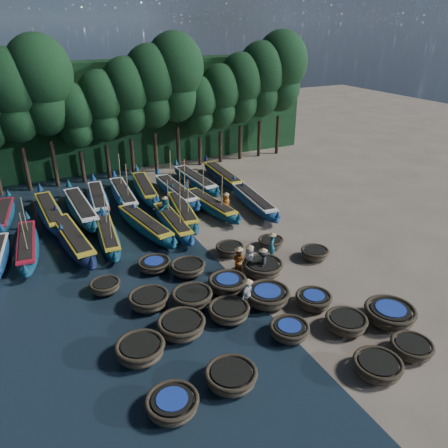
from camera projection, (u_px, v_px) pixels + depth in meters
name	position (u px, v px, depth m)	size (l,w,h in m)	color
ground	(231.00, 274.00, 25.37)	(120.00, 120.00, 0.00)	gray
foliage_wall	(118.00, 115.00, 42.19)	(40.00, 3.00, 10.00)	black
coracle_3	(377.00, 366.00, 18.08)	(2.08, 2.08, 0.69)	brown
coracle_4	(412.00, 348.00, 19.13)	(1.87, 1.87, 0.65)	brown
coracle_5	(172.00, 404.00, 16.32)	(2.14, 2.14, 0.68)	brown
coracle_6	(231.00, 377.00, 17.53)	(2.48, 2.48, 0.73)	brown
coracle_7	(289.00, 330.00, 20.18)	(2.25, 2.25, 0.68)	brown
coracle_8	(346.00, 323.00, 20.62)	(2.35, 2.35, 0.74)	brown
coracle_9	(390.00, 314.00, 21.14)	(2.60, 2.60, 0.84)	brown
coracle_10	(140.00, 350.00, 18.87)	(2.19, 2.19, 0.82)	brown
coracle_11	(182.00, 326.00, 20.36)	(2.44, 2.44, 0.80)	brown
coracle_12	(229.00, 311.00, 21.43)	(2.45, 2.45, 0.73)	brown
coracle_13	(267.00, 296.00, 22.54)	(2.44, 2.44, 0.82)	brown
coracle_14	(314.00, 300.00, 22.31)	(2.25, 2.25, 0.73)	brown
coracle_15	(149.00, 300.00, 22.30)	(2.51, 2.51, 0.75)	brown
coracle_16	(192.00, 297.00, 22.43)	(2.40, 2.40, 0.81)	brown
coracle_17	(228.00, 284.00, 23.54)	(2.52, 2.52, 0.83)	brown
coracle_18	(263.00, 267.00, 25.18)	(2.82, 2.82, 0.78)	brown
coracle_19	(315.00, 253.00, 26.82)	(1.74, 1.74, 0.67)	brown
coracle_20	(105.00, 286.00, 23.55)	(1.66, 1.66, 0.64)	brown
coracle_21	(154.00, 264.00, 25.63)	(2.07, 2.07, 0.63)	brown
coracle_22	(188.00, 268.00, 25.19)	(2.26, 2.26, 0.72)	brown
coracle_23	(230.00, 249.00, 27.31)	(1.94, 1.94, 0.66)	brown
coracle_24	(271.00, 242.00, 28.19)	(1.93, 1.93, 0.63)	brown
long_boat_1	(27.00, 246.00, 27.35)	(2.12, 8.01, 3.41)	#0E3A50
long_boat_2	(73.00, 239.00, 28.05)	(2.38, 8.90, 1.57)	#101D3B
long_boat_3	(108.00, 236.00, 28.70)	(2.08, 7.39, 3.15)	#0E3A50
long_boat_4	(145.00, 225.00, 30.11)	(2.78, 8.38, 1.49)	#0E3A50
long_boat_5	(173.00, 222.00, 30.59)	(1.62, 7.78, 3.31)	navy
long_boat_6	(183.00, 211.00, 32.30)	(2.74, 8.15, 3.50)	#0E3A50
long_boat_7	(210.00, 205.00, 33.33)	(2.29, 7.97, 3.41)	#0E3A50
long_boat_8	(254.00, 201.00, 33.98)	(2.30, 8.42, 1.49)	navy
long_boat_9	(4.00, 216.00, 31.64)	(2.33, 7.32, 1.30)	#0E3A50
long_boat_10	(50.00, 213.00, 31.90)	(1.97, 8.93, 1.57)	navy
long_boat_11	(81.00, 208.00, 32.56)	(1.87, 9.21, 1.62)	#0E3A50
long_boat_12	(99.00, 199.00, 34.32)	(2.42, 8.36, 1.48)	navy
long_boat_13	(124.00, 195.00, 35.16)	(2.08, 8.57, 3.65)	navy
long_boat_14	(145.00, 189.00, 36.53)	(2.49, 8.37, 1.48)	#0E3A50
long_boat_15	(176.00, 192.00, 35.78)	(1.77, 8.90, 3.78)	navy
long_boat_16	(195.00, 180.00, 38.31)	(1.89, 8.67, 1.53)	#0E3A50
long_boat_17	(223.00, 176.00, 39.34)	(2.01, 8.69, 1.53)	#101D3B
fisherman_0	(249.00, 258.00, 25.30)	(0.61, 0.86, 1.85)	silver
fisherman_1	(272.00, 245.00, 26.62)	(0.71, 0.73, 1.88)	#185665
fisherman_2	(239.00, 260.00, 25.08)	(0.83, 0.94, 1.83)	#AD5117
fisherman_3	(263.00, 262.00, 24.93)	(1.13, 1.23, 1.85)	black
fisherman_4	(247.00, 294.00, 21.96)	(1.05, 0.87, 1.88)	silver
fisherman_5	(165.00, 209.00, 31.74)	(1.58, 1.55, 2.01)	#185665
fisherman_6	(226.00, 203.00, 32.86)	(0.89, 0.68, 1.83)	#AD5117
tree_3	(11.00, 95.00, 34.37)	(4.92, 4.92, 11.60)	black
tree_4	(41.00, 84.00, 35.02)	(5.34, 5.34, 12.58)	black
tree_5	(75.00, 116.00, 37.12)	(3.68, 3.68, 8.68)	black
tree_6	(101.00, 105.00, 37.77)	(4.09, 4.09, 9.65)	black
tree_7	(127.00, 96.00, 38.42)	(4.51, 4.51, 10.63)	black
tree_8	(151.00, 86.00, 39.08)	(4.92, 4.92, 11.60)	black
tree_9	(175.00, 77.00, 39.73)	(5.34, 5.34, 12.58)	black
tree_10	(199.00, 105.00, 41.82)	(3.68, 3.68, 8.68)	black
tree_11	(220.00, 96.00, 42.47)	(4.09, 4.09, 9.65)	black
tree_12	(241.00, 87.00, 43.13)	(4.51, 4.51, 10.63)	black
tree_13	(261.00, 79.00, 43.78)	(4.92, 4.92, 11.60)	black
tree_14	(281.00, 70.00, 44.43)	(5.34, 5.34, 12.58)	black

